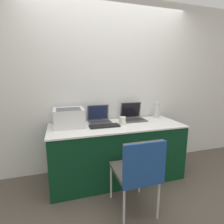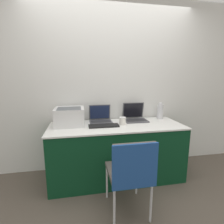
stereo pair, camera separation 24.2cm
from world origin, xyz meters
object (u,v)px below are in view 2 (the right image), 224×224
at_px(metal_pitcher, 160,111).
at_px(laptop_left, 100,118).
at_px(printer, 70,116).
at_px(external_keyboard, 104,126).
at_px(chair, 131,170).
at_px(coffee_cup, 123,121).
at_px(laptop_right, 135,117).

bearing_deg(metal_pitcher, laptop_left, -178.93).
xyz_separation_m(printer, external_keyboard, (0.45, -0.17, -0.12)).
distance_m(printer, chair, 1.15).
bearing_deg(chair, printer, 124.34).
bearing_deg(chair, laptop_left, 99.96).
distance_m(laptop_left, coffee_cup, 0.36).
height_order(laptop_left, external_keyboard, laptop_left).
bearing_deg(external_keyboard, coffee_cup, 8.79).
relative_size(coffee_cup, chair, 0.12).
relative_size(external_keyboard, metal_pitcher, 1.54).
xyz_separation_m(printer, metal_pitcher, (1.40, 0.11, -0.01)).
relative_size(printer, external_keyboard, 0.97).
bearing_deg(coffee_cup, chair, -97.93).
distance_m(coffee_cup, metal_pitcher, 0.72).
xyz_separation_m(coffee_cup, metal_pitcher, (0.68, 0.24, 0.07)).
bearing_deg(chair, metal_pitcher, 52.28).
height_order(external_keyboard, chair, chair).
relative_size(laptop_left, coffee_cup, 3.02).
bearing_deg(external_keyboard, laptop_right, 25.55).
xyz_separation_m(laptop_left, chair, (0.18, -1.00, -0.30)).
xyz_separation_m(laptop_left, laptop_right, (0.53, -0.02, 0.00)).
height_order(metal_pitcher, chair, metal_pitcher).
xyz_separation_m(external_keyboard, chair, (0.16, -0.73, -0.26)).
bearing_deg(printer, chair, -55.66).
distance_m(laptop_left, chair, 1.06).
height_order(laptop_left, coffee_cup, laptop_left).
xyz_separation_m(external_keyboard, metal_pitcher, (0.95, 0.28, 0.11)).
xyz_separation_m(printer, coffee_cup, (0.72, -0.13, -0.08)).
xyz_separation_m(printer, chair, (0.62, -0.90, -0.38)).
relative_size(coffee_cup, metal_pitcher, 0.40).
distance_m(laptop_right, chair, 1.09).
distance_m(external_keyboard, coffee_cup, 0.28).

